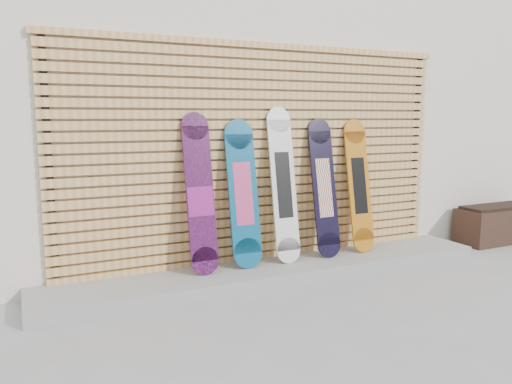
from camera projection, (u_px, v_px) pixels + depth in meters
The scene contains 10 objects.
ground at pixel (327, 295), 4.43m from camera, with size 80.00×80.00×0.00m, color gray.
building at pixel (228, 102), 7.50m from camera, with size 12.00×5.00×3.60m, color beige.
concrete_step at pixel (276, 270), 4.96m from camera, with size 4.60×0.70×0.12m, color gray.
slat_wall at pixel (264, 153), 5.05m from camera, with size 4.26×0.08×2.29m.
planter_box at pixel (496, 224), 6.30m from camera, with size 1.05×0.44×0.47m.
snowboard_0 at pixel (200, 194), 4.63m from camera, with size 0.26×0.30×1.50m.
snowboard_1 at pixel (243, 194), 4.82m from camera, with size 0.30×0.29×1.43m.
snowboard_2 at pixel (283, 185), 5.00m from camera, with size 0.26×0.30×1.55m.
snowboard_3 at pixel (324, 188), 5.21m from camera, with size 0.27×0.31×1.44m.
snowboard_4 at pixel (359, 186), 5.40m from camera, with size 0.27×0.30×1.43m.
Camera 1 is at (-2.38, -3.56, 1.57)m, focal length 35.00 mm.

